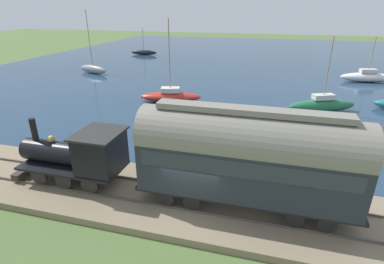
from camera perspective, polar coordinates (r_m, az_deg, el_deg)
name	(u,v)px	position (r m, az deg, el deg)	size (l,w,h in m)	color
ground_plane	(192,215)	(14.23, 0.03, -15.45)	(200.00, 200.00, 0.00)	#516B38
harbor_water	(257,61)	(55.10, 12.27, 13.15)	(80.00, 80.00, 0.01)	navy
rail_embankment	(196,203)	(14.61, 0.70, -13.41)	(5.20, 56.00, 0.47)	#84755B
steam_locomotive	(80,153)	(15.97, -20.49, -3.84)	(2.36, 5.86, 3.18)	black
passenger_coach	(247,155)	(12.81, 10.39, -4.35)	(2.30, 9.62, 4.66)	black
sailboat_green	(322,105)	(29.22, 23.52, 4.74)	(3.68, 6.27, 6.58)	#236B42
sailboat_red	(170,96)	(30.04, -4.12, 6.86)	(3.07, 6.29, 7.82)	#B72D23
sailboat_white	(367,77)	(44.06, 30.40, 9.07)	(2.61, 6.62, 5.47)	white
sailboat_black	(144,52)	(61.17, -9.15, 14.76)	(1.17, 5.30, 4.95)	black
sailboat_gray	(93,69)	(45.43, -18.35, 11.34)	(2.49, 5.20, 8.40)	gray
rowboat_mid_harbor	(209,120)	(24.54, 3.27, 2.29)	(2.12, 2.58, 0.41)	silver
rowboat_far_out	(157,130)	(22.58, -6.68, 0.38)	(1.95, 1.92, 0.48)	beige
rowboat_off_pier	(198,144)	(20.27, 1.23, -2.28)	(2.51, 2.45, 0.41)	#B7B2A3
rowboat_near_shore	(374,140)	(24.50, 31.38, -1.29)	(2.67, 2.26, 0.36)	beige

